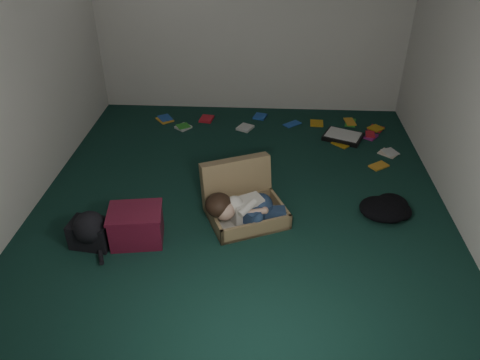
# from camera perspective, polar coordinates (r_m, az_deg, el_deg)

# --- Properties ---
(floor) EXTENTS (4.50, 4.50, 0.00)m
(floor) POSITION_cam_1_polar(r_m,az_deg,el_deg) (4.63, 0.11, -2.63)
(floor) COLOR #113229
(floor) RESTS_ON ground
(wall_back) EXTENTS (4.50, 0.00, 4.50)m
(wall_back) POSITION_cam_1_polar(r_m,az_deg,el_deg) (6.17, 1.37, 19.86)
(wall_back) COLOR silver
(wall_back) RESTS_ON ground
(wall_front) EXTENTS (4.50, 0.00, 4.50)m
(wall_front) POSITION_cam_1_polar(r_m,az_deg,el_deg) (2.06, -3.41, -9.47)
(wall_front) COLOR silver
(wall_front) RESTS_ON ground
(wall_left) EXTENTS (0.00, 4.50, 4.50)m
(wall_left) POSITION_cam_1_polar(r_m,az_deg,el_deg) (4.58, -26.34, 11.87)
(wall_left) COLOR silver
(wall_left) RESTS_ON ground
(suitcase) EXTENTS (0.88, 0.87, 0.50)m
(suitcase) POSITION_cam_1_polar(r_m,az_deg,el_deg) (4.38, 0.33, -2.54)
(suitcase) COLOR #937951
(suitcase) RESTS_ON floor
(person) EXTENTS (0.75, 0.40, 0.31)m
(person) POSITION_cam_1_polar(r_m,az_deg,el_deg) (4.22, 0.53, -3.46)
(person) COLOR silver
(person) RESTS_ON suitcase
(maroon_bin) EXTENTS (0.51, 0.42, 0.32)m
(maroon_bin) POSITION_cam_1_polar(r_m,az_deg,el_deg) (4.17, -12.52, -5.44)
(maroon_bin) COLOR maroon
(maroon_bin) RESTS_ON floor
(backpack) EXTENTS (0.47, 0.39, 0.26)m
(backpack) POSITION_cam_1_polar(r_m,az_deg,el_deg) (4.24, -17.72, -6.10)
(backpack) COLOR black
(backpack) RESTS_ON floor
(clothing_pile) EXTENTS (0.53, 0.46, 0.15)m
(clothing_pile) POSITION_cam_1_polar(r_m,az_deg,el_deg) (4.67, 18.31, -3.10)
(clothing_pile) COLOR black
(clothing_pile) RESTS_ON floor
(paper_tray) EXTENTS (0.54, 0.48, 0.06)m
(paper_tray) POSITION_cam_1_polar(r_m,az_deg,el_deg) (5.89, 12.44, 5.21)
(paper_tray) COLOR black
(paper_tray) RESTS_ON floor
(book_scatter) EXTENTS (2.95, 1.43, 0.02)m
(book_scatter) POSITION_cam_1_polar(r_m,az_deg,el_deg) (5.97, 6.78, 5.99)
(book_scatter) COLOR gold
(book_scatter) RESTS_ON floor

